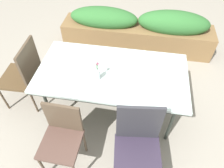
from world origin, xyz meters
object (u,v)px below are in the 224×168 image
(chair_near_left, at_px, (62,136))
(flower_vase, at_px, (98,72))
(chair_near_right, at_px, (138,144))
(chair_end_left, at_px, (24,73))
(planter_box, at_px, (138,30))
(dining_table, at_px, (112,74))

(chair_near_left, height_order, flower_vase, flower_vase)
(chair_near_right, distance_m, chair_near_left, 0.78)
(chair_end_left, relative_size, planter_box, 0.37)
(dining_table, bearing_deg, planter_box, 82.10)
(chair_end_left, bearing_deg, planter_box, -44.51)
(dining_table, relative_size, chair_end_left, 1.78)
(dining_table, relative_size, chair_near_left, 2.00)
(dining_table, bearing_deg, flower_vase, -134.95)
(chair_near_right, bearing_deg, chair_near_left, -5.65)
(flower_vase, bearing_deg, dining_table, 45.05)
(chair_near_right, bearing_deg, planter_box, -92.52)
(dining_table, bearing_deg, chair_near_left, -117.07)
(chair_near_right, bearing_deg, flower_vase, -56.67)
(chair_end_left, distance_m, planter_box, 2.05)
(chair_near_right, height_order, chair_near_left, chair_near_right)
(dining_table, distance_m, chair_end_left, 1.18)
(chair_near_right, relative_size, chair_near_left, 1.12)
(dining_table, xyz_separation_m, planter_box, (0.21, 1.51, -0.35))
(dining_table, height_order, planter_box, planter_box)
(chair_near_right, xyz_separation_m, flower_vase, (-0.52, 0.61, 0.31))
(chair_end_left, distance_m, chair_near_left, 1.09)
(chair_near_left, xyz_separation_m, flower_vase, (0.26, 0.63, 0.34))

